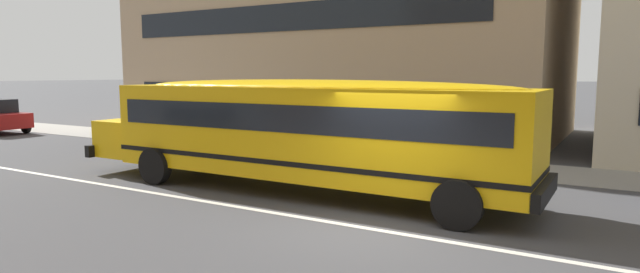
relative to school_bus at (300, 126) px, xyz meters
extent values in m
plane|color=#424244|center=(2.88, -1.94, -1.63)|extent=(400.00, 400.00, 0.00)
cube|color=gray|center=(2.88, 5.69, -1.62)|extent=(120.00, 3.00, 0.01)
cube|color=silver|center=(2.88, -1.94, -1.62)|extent=(110.00, 0.16, 0.01)
cube|color=yellow|center=(0.24, 0.00, -0.11)|extent=(10.46, 2.41, 2.09)
cube|color=yellow|center=(-5.75, -0.02, -0.63)|extent=(1.53, 2.00, 1.04)
cube|color=black|center=(-6.51, -0.02, -0.98)|extent=(0.20, 2.37, 0.34)
cube|color=black|center=(5.54, 0.02, -0.98)|extent=(0.20, 2.37, 0.34)
cube|color=black|center=(0.24, 0.00, 0.27)|extent=(9.83, 2.45, 0.61)
cube|color=black|center=(0.24, 0.00, -0.72)|extent=(10.48, 2.44, 0.11)
ellipsoid|color=yellow|center=(0.24, 0.00, 0.94)|extent=(10.04, 2.22, 0.34)
cylinder|color=red|center=(-3.11, 1.35, -0.21)|extent=(0.42, 0.42, 0.03)
cylinder|color=black|center=(-3.73, -1.20, -1.15)|extent=(0.95, 0.27, 0.95)
cylinder|color=black|center=(-3.74, 1.17, -1.15)|extent=(0.95, 0.27, 0.95)
cylinder|color=black|center=(4.21, -1.17, -1.15)|extent=(0.95, 0.27, 0.95)
cylinder|color=black|center=(4.20, 1.20, -1.15)|extent=(0.95, 0.27, 0.95)
cylinder|color=black|center=(-18.33, 3.87, -1.33)|extent=(0.61, 0.21, 0.60)
cube|color=black|center=(-5.43, 7.17, 0.29)|extent=(16.52, 0.04, 1.10)
cube|color=black|center=(-5.43, 7.17, 3.49)|extent=(16.52, 0.04, 1.10)
camera|label=1|loc=(6.86, -10.58, 1.25)|focal=29.47mm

